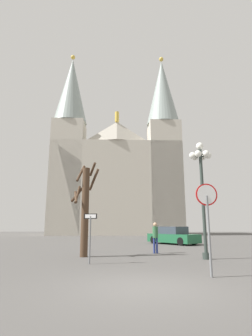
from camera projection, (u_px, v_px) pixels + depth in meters
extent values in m
plane|color=#514F4C|center=(146.00, 288.00, 6.94)|extent=(120.00, 120.00, 0.00)
cube|color=#BCB5A5|center=(116.00, 191.00, 48.73)|extent=(22.52, 14.04, 15.37)
pyramid|color=#BCB5A5|center=(117.00, 132.00, 45.42)|extent=(7.74, 2.43, 3.50)
cylinder|color=gold|center=(117.00, 117.00, 45.97)|extent=(0.70, 0.70, 1.80)
cube|color=#BCB5A5|center=(67.00, 177.00, 45.14)|extent=(5.57, 5.57, 19.10)
cone|color=gray|center=(71.00, 91.00, 48.47)|extent=(5.81, 5.81, 12.71)
sphere|color=gold|center=(73.00, 57.00, 49.88)|extent=(0.80, 0.80, 0.80)
cube|color=#BCB5A5|center=(165.00, 178.00, 45.74)|extent=(5.57, 5.57, 19.10)
cone|color=gray|center=(162.00, 92.00, 49.06)|extent=(5.81, 5.81, 12.71)
sphere|color=gold|center=(161.00, 59.00, 50.48)|extent=(0.80, 0.80, 0.80)
cylinder|color=slate|center=(209.00, 235.00, 8.55)|extent=(0.08, 0.08, 2.53)
cylinder|color=red|center=(207.00, 195.00, 8.82)|extent=(0.73, 0.13, 0.73)
cylinder|color=white|center=(207.00, 194.00, 8.80)|extent=(0.64, 0.08, 0.64)
cylinder|color=slate|center=(90.00, 240.00, 11.31)|extent=(0.07, 0.07, 1.96)
cube|color=black|center=(91.00, 216.00, 11.52)|extent=(0.57, 0.13, 0.22)
cube|color=white|center=(90.00, 216.00, 11.50)|extent=(0.48, 0.09, 0.15)
cylinder|color=#2D3833|center=(203.00, 202.00, 13.23)|extent=(0.16, 0.16, 5.39)
cylinder|color=#2D3833|center=(206.00, 256.00, 12.70)|extent=(0.36, 0.36, 0.30)
sphere|color=white|center=(200.00, 146.00, 13.83)|extent=(0.38, 0.38, 0.38)
sphere|color=white|center=(208.00, 155.00, 13.72)|extent=(0.34, 0.34, 0.34)
cylinder|color=#2D3833|center=(204.00, 155.00, 13.73)|extent=(0.05, 0.40, 0.05)
sphere|color=white|center=(202.00, 157.00, 14.06)|extent=(0.34, 0.34, 0.34)
cylinder|color=#2D3833|center=(201.00, 156.00, 13.90)|extent=(0.37, 0.24, 0.05)
sphere|color=white|center=(195.00, 157.00, 14.07)|extent=(0.34, 0.34, 0.34)
cylinder|color=#2D3833|center=(198.00, 156.00, 13.90)|extent=(0.37, 0.24, 0.05)
sphere|color=white|center=(193.00, 155.00, 13.74)|extent=(0.34, 0.34, 0.34)
cylinder|color=#2D3833|center=(196.00, 155.00, 13.73)|extent=(0.05, 0.40, 0.05)
sphere|color=white|center=(198.00, 154.00, 13.40)|extent=(0.34, 0.34, 0.34)
cylinder|color=#2D3833|center=(199.00, 155.00, 13.56)|extent=(0.37, 0.24, 0.05)
sphere|color=white|center=(206.00, 154.00, 13.39)|extent=(0.34, 0.34, 0.34)
cylinder|color=#2D3833|center=(203.00, 155.00, 13.56)|extent=(0.37, 0.24, 0.05)
cylinder|color=#473323|center=(85.00, 211.00, 14.12)|extent=(0.39, 0.39, 4.63)
cylinder|color=#473323|center=(80.00, 191.00, 14.68)|extent=(0.84, 0.93, 1.23)
cylinder|color=#473323|center=(81.00, 173.00, 14.67)|extent=(0.41, 0.79, 1.01)
cylinder|color=#473323|center=(76.00, 197.00, 14.15)|extent=(0.41, 1.08, 0.75)
cylinder|color=#473323|center=(78.00, 194.00, 14.32)|extent=(0.16, 0.96, 1.04)
cylinder|color=#473323|center=(94.00, 180.00, 14.73)|extent=(0.71, 0.94, 1.10)
cylinder|color=#473323|center=(93.00, 169.00, 14.75)|extent=(0.49, 0.78, 0.66)
cube|color=#1E5B38|center=(173.00, 238.00, 22.90)|extent=(4.29, 4.66, 0.70)
cube|color=#333D47|center=(171.00, 230.00, 23.22)|extent=(2.88, 3.00, 0.62)
cylinder|color=black|center=(194.00, 241.00, 22.18)|extent=(0.58, 0.63, 0.64)
cylinder|color=black|center=(181.00, 241.00, 21.19)|extent=(0.58, 0.63, 0.64)
cylinder|color=black|center=(167.00, 239.00, 24.55)|extent=(0.58, 0.63, 0.64)
cylinder|color=black|center=(154.00, 240.00, 23.55)|extent=(0.58, 0.63, 0.64)
cylinder|color=navy|center=(154.00, 246.00, 15.45)|extent=(0.12, 0.12, 0.86)
cylinder|color=navy|center=(157.00, 246.00, 15.47)|extent=(0.12, 0.12, 0.86)
cylinder|color=#33663F|center=(155.00, 232.00, 15.62)|extent=(0.32, 0.32, 0.64)
sphere|color=tan|center=(155.00, 225.00, 15.71)|extent=(0.23, 0.23, 0.23)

